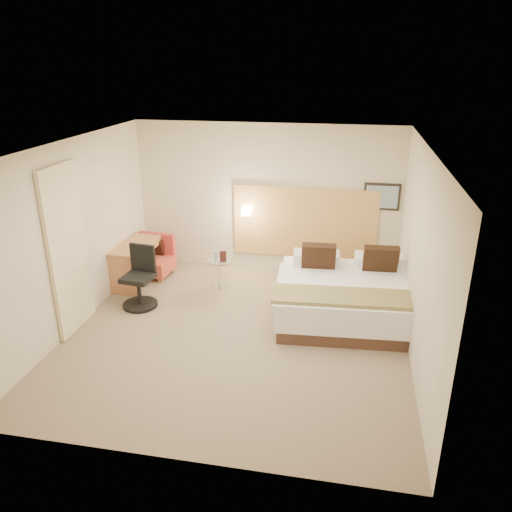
% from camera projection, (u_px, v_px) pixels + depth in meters
% --- Properties ---
extents(floor, '(4.80, 5.00, 0.02)m').
position_uv_depth(floor, '(237.00, 334.00, 7.25)').
color(floor, '#76654F').
rests_on(floor, ground).
extents(ceiling, '(4.80, 5.00, 0.02)m').
position_uv_depth(ceiling, '(234.00, 145.00, 6.25)').
color(ceiling, white).
rests_on(ceiling, floor).
extents(wall_back, '(4.80, 0.02, 2.70)m').
position_uv_depth(wall_back, '(267.00, 199.00, 9.04)').
color(wall_back, beige).
rests_on(wall_back, floor).
extents(wall_front, '(4.80, 0.02, 2.70)m').
position_uv_depth(wall_front, '(173.00, 344.00, 4.46)').
color(wall_front, beige).
rests_on(wall_front, floor).
extents(wall_left, '(0.02, 5.00, 2.70)m').
position_uv_depth(wall_left, '(73.00, 236.00, 7.17)').
color(wall_left, beige).
rests_on(wall_left, floor).
extents(wall_right, '(0.02, 5.00, 2.70)m').
position_uv_depth(wall_right, '(421.00, 259.00, 6.33)').
color(wall_right, beige).
rests_on(wall_right, floor).
extents(headboard_panel, '(2.60, 0.04, 1.30)m').
position_uv_depth(headboard_panel, '(304.00, 223.00, 9.03)').
color(headboard_panel, tan).
rests_on(headboard_panel, wall_back).
extents(art_frame, '(0.62, 0.03, 0.47)m').
position_uv_depth(art_frame, '(382.00, 197.00, 8.61)').
color(art_frame, black).
rests_on(art_frame, wall_back).
extents(art_canvas, '(0.54, 0.01, 0.39)m').
position_uv_depth(art_canvas, '(382.00, 197.00, 8.59)').
color(art_canvas, gray).
rests_on(art_canvas, wall_back).
extents(lamp_arm, '(0.02, 0.12, 0.02)m').
position_uv_depth(lamp_arm, '(247.00, 210.00, 9.09)').
color(lamp_arm, silver).
rests_on(lamp_arm, wall_back).
extents(lamp_shade, '(0.15, 0.15, 0.15)m').
position_uv_depth(lamp_shade, '(246.00, 211.00, 9.04)').
color(lamp_shade, '#F7E6C1').
rests_on(lamp_shade, wall_back).
extents(curtain, '(0.06, 0.90, 2.42)m').
position_uv_depth(curtain, '(68.00, 250.00, 6.98)').
color(curtain, beige).
rests_on(curtain, wall_left).
extents(bottle_a, '(0.07, 0.07, 0.17)m').
position_uv_depth(bottle_a, '(216.00, 255.00, 8.56)').
color(bottle_a, '#88BDD2').
rests_on(bottle_a, side_table).
extents(menu_folder, '(0.12, 0.08, 0.19)m').
position_uv_depth(menu_folder, '(223.00, 256.00, 8.49)').
color(menu_folder, '#3B1A18').
rests_on(menu_folder, side_table).
extents(bed, '(2.31, 2.26, 1.07)m').
position_uv_depth(bed, '(348.00, 294.00, 7.69)').
color(bed, '#462D23').
rests_on(bed, floor).
extents(lounge_chair, '(0.76, 0.68, 0.74)m').
position_uv_depth(lounge_chair, '(153.00, 259.00, 9.14)').
color(lounge_chair, tan).
rests_on(lounge_chair, floor).
extents(side_table, '(0.55, 0.55, 0.49)m').
position_uv_depth(side_table, '(219.00, 272.00, 8.65)').
color(side_table, '#BABDC1').
rests_on(side_table, floor).
extents(desk, '(0.57, 1.18, 0.73)m').
position_uv_depth(desk, '(137.00, 252.00, 8.71)').
color(desk, '#AD7244').
rests_on(desk, floor).
extents(desk_chair, '(0.61, 0.61, 0.98)m').
position_uv_depth(desk_chair, '(140.00, 282.00, 7.94)').
color(desk_chair, black).
rests_on(desk_chair, floor).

